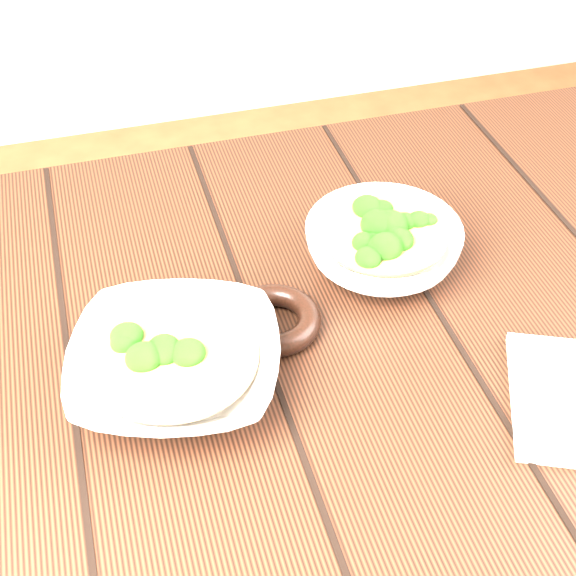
{
  "coord_description": "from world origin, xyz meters",
  "views": [
    {
      "loc": [
        -0.16,
        -0.58,
        1.37
      ],
      "look_at": [
        0.02,
        0.02,
        0.8
      ],
      "focal_mm": 50.0,
      "sensor_mm": 36.0,
      "label": 1
    }
  ],
  "objects": [
    {
      "name": "table",
      "position": [
        0.0,
        0.0,
        0.63
      ],
      "size": [
        1.2,
        0.8,
        0.75
      ],
      "color": "black",
      "rests_on": "ground"
    },
    {
      "name": "soup_bowl_back",
      "position": [
        0.15,
        0.08,
        0.78
      ],
      "size": [
        0.24,
        0.24,
        0.06
      ],
      "color": "silver",
      "rests_on": "table"
    },
    {
      "name": "soup_bowl_front",
      "position": [
        -0.12,
        -0.03,
        0.78
      ],
      "size": [
        0.26,
        0.26,
        0.06
      ],
      "color": "silver",
      "rests_on": "table"
    },
    {
      "name": "trivet",
      "position": [
        -0.0,
        0.01,
        0.76
      ],
      "size": [
        0.13,
        0.13,
        0.03
      ],
      "primitive_type": "torus",
      "rotation": [
        0.0,
        0.0,
        0.39
      ],
      "color": "black",
      "rests_on": "table"
    }
  ]
}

